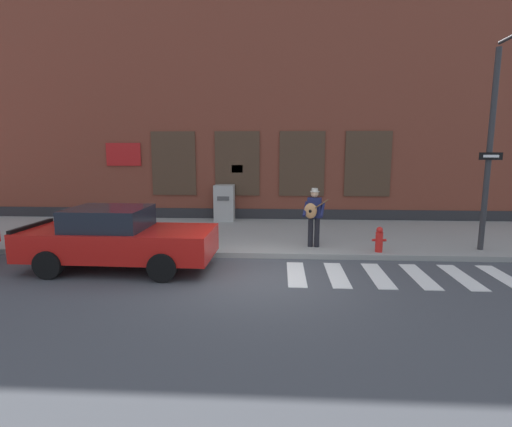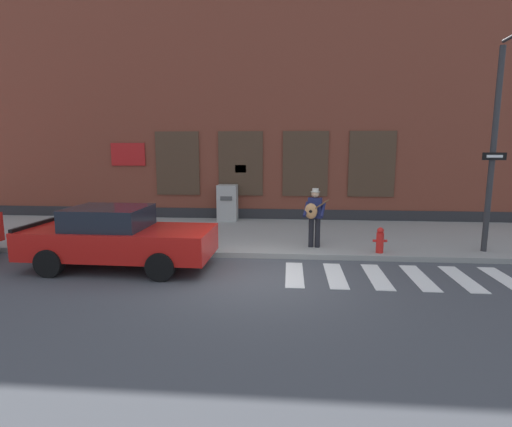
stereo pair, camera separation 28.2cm
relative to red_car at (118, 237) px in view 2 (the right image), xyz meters
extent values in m
plane|color=#424449|center=(3.57, -0.49, -0.77)|extent=(160.00, 160.00, 0.00)
cube|color=gray|center=(3.57, 3.76, -0.70)|extent=(28.00, 5.31, 0.15)
cube|color=brown|center=(3.57, 8.41, 3.90)|extent=(28.00, 4.00, 9.34)
cube|color=#28282B|center=(3.57, 6.39, -0.50)|extent=(28.00, 0.04, 0.55)
cube|color=#473323|center=(-0.24, 6.38, 1.58)|extent=(1.76, 0.06, 2.51)
cube|color=black|center=(-0.24, 6.37, 1.58)|extent=(1.64, 0.03, 2.39)
cube|color=#473323|center=(2.30, 6.38, 1.58)|extent=(1.76, 0.06, 2.51)
cube|color=black|center=(2.30, 6.37, 1.58)|extent=(1.64, 0.03, 2.39)
cube|color=#473323|center=(4.84, 6.38, 1.58)|extent=(1.76, 0.06, 2.51)
cube|color=black|center=(4.84, 6.37, 1.58)|extent=(1.64, 0.03, 2.39)
cube|color=#473323|center=(7.37, 6.38, 1.58)|extent=(1.76, 0.06, 2.51)
cube|color=black|center=(7.37, 6.37, 1.58)|extent=(1.64, 0.03, 2.39)
cube|color=red|center=(-2.26, 6.37, 1.93)|extent=(1.40, 0.04, 0.90)
cube|color=yellow|center=(2.30, 6.36, 1.38)|extent=(0.44, 0.02, 0.30)
cube|color=silver|center=(4.38, -0.20, -0.76)|extent=(0.42, 1.90, 0.01)
cube|color=silver|center=(5.34, -0.20, -0.76)|extent=(0.42, 1.90, 0.01)
cube|color=silver|center=(6.30, -0.20, -0.76)|extent=(0.42, 1.90, 0.01)
cube|color=silver|center=(7.25, -0.20, -0.76)|extent=(0.42, 1.90, 0.01)
cube|color=silver|center=(8.21, -0.20, -0.76)|extent=(0.42, 1.90, 0.01)
cube|color=silver|center=(9.16, -0.20, -0.76)|extent=(0.42, 1.90, 0.01)
cube|color=red|center=(0.05, 0.00, -0.10)|extent=(4.64, 1.94, 0.68)
cube|color=black|center=(-0.20, 0.00, 0.50)|extent=(1.87, 1.62, 0.52)
cube|color=black|center=(-2.20, 0.05, 0.28)|extent=(0.14, 1.69, 0.08)
cube|color=silver|center=(2.32, 0.52, -0.03)|extent=(0.07, 0.24, 0.12)
cube|color=red|center=(-2.19, 0.62, -0.03)|extent=(0.07, 0.24, 0.12)
cube|color=silver|center=(2.30, -0.62, -0.03)|extent=(0.07, 0.24, 0.12)
cube|color=red|center=(-2.22, -0.52, -0.03)|extent=(0.07, 0.24, 0.12)
cylinder|color=black|center=(1.41, 0.84, -0.44)|extent=(0.66, 0.25, 0.66)
cylinder|color=black|center=(1.37, -0.90, -0.44)|extent=(0.66, 0.25, 0.66)
cylinder|color=black|center=(-1.26, 0.90, -0.44)|extent=(0.66, 0.25, 0.66)
cylinder|color=black|center=(-1.30, -0.85, -0.44)|extent=(0.66, 0.25, 0.66)
cylinder|color=black|center=(5.05, 1.92, -0.20)|extent=(0.15, 0.15, 0.85)
cylinder|color=black|center=(4.87, 1.94, -0.20)|extent=(0.15, 0.15, 0.85)
cube|color=#191E47|center=(4.96, 1.94, 0.52)|extent=(0.42, 0.30, 0.58)
sphere|color=tan|center=(4.96, 1.94, 0.92)|extent=(0.22, 0.22, 0.22)
cylinder|color=beige|center=(4.96, 1.94, 0.98)|extent=(0.27, 0.28, 0.02)
cylinder|color=beige|center=(4.96, 1.94, 1.03)|extent=(0.18, 0.18, 0.09)
cylinder|color=#191E47|center=(5.18, 1.79, 0.48)|extent=(0.20, 0.52, 0.39)
cylinder|color=#191E47|center=(4.71, 1.89, 0.48)|extent=(0.20, 0.52, 0.39)
ellipsoid|color=#B77F4C|center=(4.85, 1.78, 0.45)|extent=(0.38, 0.20, 0.44)
cylinder|color=black|center=(4.83, 1.72, 0.45)|extent=(0.09, 0.03, 0.09)
cylinder|color=brown|center=(5.10, 1.70, 0.63)|extent=(0.47, 0.14, 0.34)
cylinder|color=#2D2D30|center=(9.61, 1.87, 2.08)|extent=(0.15, 0.15, 5.40)
cube|color=black|center=(9.61, 1.76, 1.98)|extent=(0.60, 0.05, 0.20)
cube|color=white|center=(9.61, 1.74, 1.98)|extent=(0.40, 0.03, 0.07)
cube|color=#ADADA8|center=(1.82, 5.96, 0.07)|extent=(0.77, 0.61, 1.39)
cube|color=#4C4C4C|center=(1.82, 5.65, 0.28)|extent=(0.46, 0.02, 0.16)
cylinder|color=red|center=(6.70, 1.45, -0.35)|extent=(0.20, 0.20, 0.55)
sphere|color=red|center=(6.70, 1.45, -0.01)|extent=(0.18, 0.18, 0.18)
cylinder|color=red|center=(6.56, 1.45, -0.29)|extent=(0.10, 0.07, 0.07)
cylinder|color=red|center=(6.84, 1.45, -0.29)|extent=(0.10, 0.07, 0.07)
camera|label=1|loc=(3.96, -9.36, 2.20)|focal=28.00mm
camera|label=2|loc=(4.24, -9.34, 2.20)|focal=28.00mm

